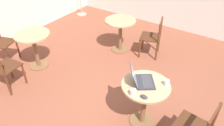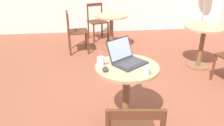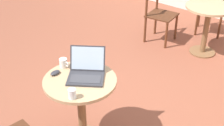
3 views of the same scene
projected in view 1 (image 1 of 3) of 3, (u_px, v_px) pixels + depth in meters
name	position (u px, v px, depth m)	size (l,w,h in m)	color
ground_plane	(113.00, 102.00, 3.65)	(16.00, 16.00, 0.00)	brown
cafe_table_near	(145.00, 95.00, 3.01)	(0.66, 0.66, 0.73)	brown
cafe_table_mid	(120.00, 28.00, 4.69)	(0.66, 0.66, 0.73)	brown
cafe_table_far	(34.00, 43.00, 4.18)	(0.66, 0.66, 0.73)	brown
chair_mid_front	(152.00, 37.00, 4.58)	(0.51, 0.51, 0.84)	#562D19
chair_far_back	(0.00, 43.00, 4.40)	(0.52, 0.52, 0.84)	#562D19
chair_far_left	(4.00, 68.00, 3.71)	(0.46, 0.46, 0.84)	#562D19
laptop	(142.00, 80.00, 2.91)	(0.45, 0.45, 0.23)	#2D2D33
mouse	(144.00, 97.00, 2.69)	(0.06, 0.10, 0.03)	#2D2D33
mug	(133.00, 92.00, 2.72)	(0.11, 0.07, 0.09)	silver
drinking_glass	(167.00, 83.00, 2.87)	(0.07, 0.07, 0.09)	silver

